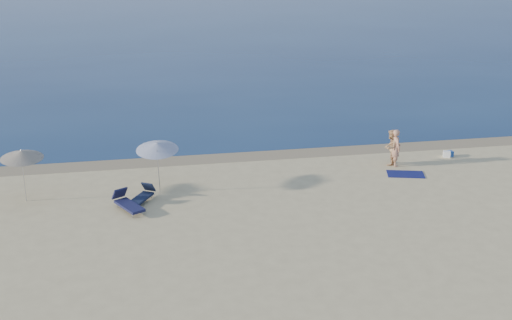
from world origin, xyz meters
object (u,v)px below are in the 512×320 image
Objects in this scene: person_left at (396,148)px; person_right at (391,147)px; blue_cooler at (449,154)px; umbrella_near at (157,146)px.

person_left reaches higher than person_right.
blue_cooler is (3.13, 0.73, -0.75)m from person_left.
person_left is at bearing -176.61° from blue_cooler.
blue_cooler is at bearing -77.42° from person_left.
person_left is 4.51× the size of blue_cooler.
umbrella_near reaches higher than blue_cooler.
blue_cooler is (3.31, 0.56, -0.72)m from person_right.
blue_cooler is 0.17× the size of umbrella_near.
blue_cooler is at bearing 14.82° from umbrella_near.
person_left is at bearing 88.27° from person_right.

